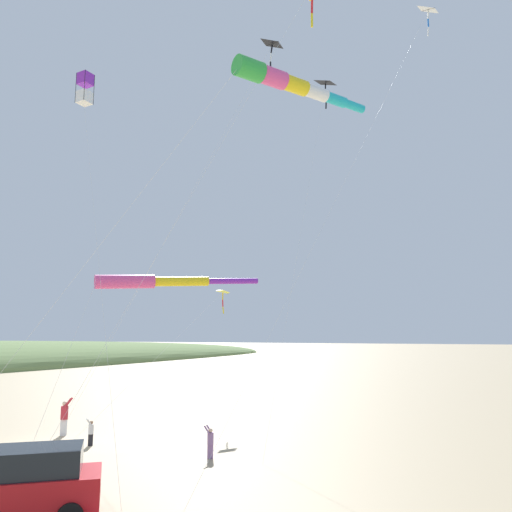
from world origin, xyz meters
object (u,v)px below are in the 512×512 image
object	(u,v)px
person_child_green_jacket	(210,440)
person_child_grey_jacket	(91,431)
kite_box_checkered_midright	(85,89)
kite_delta_blue_topmost	(222,293)
kite_delta_magenta_far_left	(427,11)
kite_delta_green_low_center	(325,84)
kite_windsock_teal_far_right	(287,83)
person_adult_flyer	(65,415)
kite_windsock_orange_high_right	(156,282)
kite_delta_rainbow_low_near	(271,45)
parked_car	(19,484)

from	to	relation	value
person_child_green_jacket	person_child_grey_jacket	size ratio (longest dim) A/B	1.08
kite_box_checkered_midright	kite_delta_blue_topmost	xyz separation A→B (m)	(-0.31, 11.88, -7.92)
kite_delta_magenta_far_left	person_child_grey_jacket	bearing A→B (deg)	-153.32
kite_delta_green_low_center	kite_box_checkered_midright	distance (m)	16.80
kite_delta_green_low_center	person_child_grey_jacket	bearing A→B (deg)	-118.83
person_child_green_jacket	kite_windsock_teal_far_right	bearing A→B (deg)	-43.98
person_adult_flyer	kite_delta_blue_topmost	distance (m)	11.18
kite_delta_blue_topmost	person_child_grey_jacket	bearing A→B (deg)	-95.29
kite_delta_blue_topmost	kite_windsock_orange_high_right	bearing A→B (deg)	-71.06
kite_box_checkered_midright	kite_delta_rainbow_low_near	bearing A→B (deg)	57.95
person_adult_flyer	kite_windsock_teal_far_right	size ratio (longest dim) A/B	0.15
parked_car	person_child_green_jacket	size ratio (longest dim) A/B	3.47
kite_windsock_orange_high_right	kite_delta_blue_topmost	xyz separation A→B (m)	(-3.75, 10.91, 0.52)
kite_delta_green_low_center	person_child_green_jacket	bearing A→B (deg)	-94.07
kite_delta_rainbow_low_near	kite_delta_blue_topmost	bearing A→B (deg)	144.20
person_child_grey_jacket	kite_windsock_teal_far_right	size ratio (longest dim) A/B	0.10
person_child_green_jacket	person_child_grey_jacket	distance (m)	5.97
kite_windsock_teal_far_right	kite_delta_blue_topmost	xyz separation A→B (m)	(-11.28, 14.92, -4.08)
kite_delta_magenta_far_left	person_adult_flyer	bearing A→B (deg)	-160.58
person_adult_flyer	kite_delta_green_low_center	world-z (taller)	kite_delta_green_low_center
kite_delta_rainbow_low_near	parked_car	bearing A→B (deg)	-93.64
kite_box_checkered_midright	kite_delta_magenta_far_left	bearing A→B (deg)	36.46
kite_windsock_teal_far_right	kite_delta_magenta_far_left	bearing A→B (deg)	81.34
parked_car	person_child_grey_jacket	world-z (taller)	parked_car
kite_delta_blue_topmost	parked_car	bearing A→B (deg)	-75.30
person_adult_flyer	kite_box_checkered_midright	world-z (taller)	kite_box_checkered_midright
kite_box_checkered_midright	kite_delta_green_low_center	bearing A→B (deg)	69.24
kite_windsock_orange_high_right	kite_delta_magenta_far_left	bearing A→B (deg)	42.16
kite_windsock_orange_high_right	kite_delta_magenta_far_left	xyz separation A→B (m)	(9.45, 8.56, 13.71)
kite_delta_magenta_far_left	kite_windsock_teal_far_right	bearing A→B (deg)	-98.66
kite_windsock_teal_far_right	kite_delta_rainbow_low_near	world-z (taller)	kite_delta_rainbow_low_near
person_child_grey_jacket	kite_delta_green_low_center	bearing A→B (deg)	61.17
person_adult_flyer	kite_delta_magenta_far_left	world-z (taller)	kite_delta_magenta_far_left
parked_car	kite_delta_rainbow_low_near	size ratio (longest dim) A/B	0.21
kite_delta_green_low_center	kite_delta_magenta_far_left	world-z (taller)	kite_delta_green_low_center
parked_car	kite_delta_blue_topmost	size ratio (longest dim) A/B	0.36
kite_box_checkered_midright	kite_delta_rainbow_low_near	xyz separation A→B (m)	(5.03, 8.03, 4.91)
kite_delta_rainbow_low_near	kite_box_checkered_midright	bearing A→B (deg)	-122.05
person_adult_flyer	kite_box_checkered_midright	distance (m)	15.33
kite_delta_blue_topmost	kite_delta_green_low_center	bearing A→B (deg)	26.16
parked_car	kite_windsock_teal_far_right	bearing A→B (deg)	17.94
parked_car	kite_delta_magenta_far_left	bearing A→B (deg)	59.47
person_child_green_jacket	kite_delta_green_low_center	bearing A→B (deg)	85.93
person_child_grey_jacket	kite_box_checkered_midright	world-z (taller)	kite_box_checkered_midright
kite_delta_magenta_far_left	kite_delta_rainbow_low_near	size ratio (longest dim) A/B	1.02
kite_delta_blue_topmost	person_child_green_jacket	bearing A→B (deg)	-60.39
kite_delta_green_low_center	kite_windsock_orange_high_right	size ratio (longest dim) A/B	2.51
person_adult_flyer	person_child_green_jacket	size ratio (longest dim) A/B	1.41
person_adult_flyer	kite_box_checkered_midright	size ratio (longest dim) A/B	0.11
kite_delta_blue_topmost	kite_delta_rainbow_low_near	size ratio (longest dim) A/B	0.60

